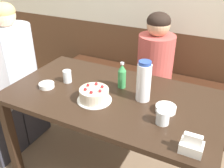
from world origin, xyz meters
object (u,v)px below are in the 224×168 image
(bench_seat, at_px, (149,98))
(birthday_cake, at_px, (94,95))
(water_pitcher, at_px, (144,81))
(napkin_holder, at_px, (192,146))
(bowl_rice_small, at_px, (166,109))
(bowl_soup_white, at_px, (47,85))
(glass_tumbler_short, at_px, (67,76))
(glass_water_tall, at_px, (163,117))
(person_pale_blue_shirt, at_px, (153,80))
(person_grey_tee, at_px, (16,76))
(soju_bottle, at_px, (122,76))

(bench_seat, height_order, birthday_cake, birthday_cake)
(water_pitcher, bearing_deg, napkin_holder, -42.42)
(water_pitcher, bearing_deg, bench_seat, 104.21)
(bowl_rice_small, bearing_deg, water_pitcher, 159.06)
(birthday_cake, distance_m, napkin_holder, 0.68)
(bowl_rice_small, bearing_deg, bowl_soup_white, -173.93)
(birthday_cake, bearing_deg, glass_tumbler_short, 156.67)
(water_pitcher, xyz_separation_m, glass_water_tall, (0.19, -0.19, -0.09))
(bench_seat, distance_m, bowl_rice_small, 1.07)
(bowl_soup_white, xyz_separation_m, bowl_rice_small, (0.84, 0.09, 0.00))
(napkin_holder, height_order, bowl_soup_white, napkin_holder)
(water_pitcher, distance_m, person_pale_blue_shirt, 0.71)
(bowl_soup_white, xyz_separation_m, person_pale_blue_shirt, (0.55, 0.77, -0.20))
(glass_tumbler_short, xyz_separation_m, person_grey_tee, (-0.60, 0.06, -0.16))
(soju_bottle, bearing_deg, bowl_soup_white, -152.99)
(glass_water_tall, xyz_separation_m, glass_tumbler_short, (-0.77, 0.16, 0.00))
(bowl_rice_small, distance_m, person_grey_tee, 1.36)
(water_pitcher, distance_m, glass_tumbler_short, 0.59)
(napkin_holder, xyz_separation_m, person_pale_blue_shirt, (-0.49, 0.96, -0.22))
(bench_seat, bearing_deg, bowl_rice_small, -66.53)
(bowl_soup_white, distance_m, bowl_rice_small, 0.84)
(bowl_soup_white, bearing_deg, birthday_cake, 0.34)
(bowl_rice_small, bearing_deg, bench_seat, 113.47)
(bench_seat, xyz_separation_m, water_pitcher, (0.20, -0.79, 0.62))
(soju_bottle, relative_size, glass_tumbler_short, 2.11)
(soju_bottle, height_order, bowl_rice_small, soju_bottle)
(bench_seat, height_order, bowl_soup_white, bowl_soup_white)
(glass_tumbler_short, bearing_deg, person_pale_blue_shirt, 54.21)
(bench_seat, bearing_deg, bowl_soup_white, -116.04)
(napkin_holder, relative_size, bowl_soup_white, 1.02)
(napkin_holder, relative_size, glass_tumbler_short, 1.22)
(glass_tumbler_short, bearing_deg, glass_water_tall, -12.13)
(bowl_soup_white, relative_size, glass_water_tall, 1.28)
(water_pitcher, xyz_separation_m, soju_bottle, (-0.19, 0.09, -0.04))
(birthday_cake, xyz_separation_m, soju_bottle, (0.09, 0.24, 0.05))
(birthday_cake, distance_m, person_pale_blue_shirt, 0.82)
(soju_bottle, height_order, glass_water_tall, soju_bottle)
(soju_bottle, height_order, bowl_soup_white, soju_bottle)
(glass_water_tall, bearing_deg, birthday_cake, 175.82)
(napkin_holder, distance_m, person_pale_blue_shirt, 1.11)
(bowl_rice_small, bearing_deg, napkin_holder, -53.67)
(bowl_rice_small, height_order, person_grey_tee, person_grey_tee)
(napkin_holder, xyz_separation_m, bowl_rice_small, (-0.20, 0.28, -0.02))
(person_pale_blue_shirt, distance_m, person_grey_tee, 1.22)
(bowl_soup_white, bearing_deg, glass_tumbler_short, 57.40)
(birthday_cake, relative_size, napkin_holder, 2.05)
(water_pitcher, bearing_deg, soju_bottle, 155.44)
(person_pale_blue_shirt, bearing_deg, glass_tumbler_short, -35.79)
(bowl_soup_white, height_order, bowl_rice_small, bowl_rice_small)
(bench_seat, height_order, glass_tumbler_short, glass_tumbler_short)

